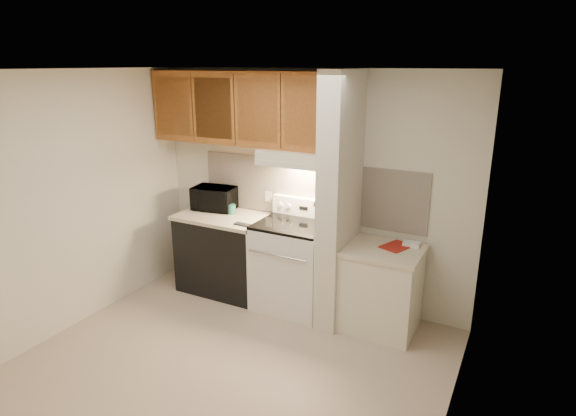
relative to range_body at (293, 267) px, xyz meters
The scene contains 50 objects.
floor 1.24m from the range_body, 90.00° to the right, with size 3.60×3.60×0.00m, color tan.
ceiling 2.34m from the range_body, 90.00° to the right, with size 3.60×3.60×0.00m, color white.
wall_back 0.86m from the range_body, 90.00° to the left, with size 3.60×0.02×2.50m, color beige.
wall_left 2.28m from the range_body, 147.31° to the right, with size 0.02×3.00×2.50m, color beige.
wall_right 2.28m from the range_body, 32.69° to the right, with size 0.02×3.00×2.50m, color beige.
backsplash 0.84m from the range_body, 90.00° to the left, with size 2.60×0.02×0.63m, color #F9E5D0.
range_body is the anchor object (origin of this frame).
oven_window 0.32m from the range_body, 90.00° to the right, with size 0.50×0.01×0.30m, color black.
oven_handle 0.44m from the range_body, 90.00° to the right, with size 0.02×0.02×0.65m, color silver.
cooktop 0.48m from the range_body, ahead, with size 0.74×0.64×0.03m, color black.
range_backguard 0.66m from the range_body, 90.00° to the left, with size 0.76×0.08×0.20m, color silver.
range_display 0.64m from the range_body, 90.00° to the left, with size 0.10×0.01×0.04m, color black.
range_knob_left_outer 0.70m from the range_body, 139.40° to the left, with size 0.05×0.05×0.02m, color silver.
range_knob_left_inner 0.66m from the range_body, 126.87° to the left, with size 0.05×0.05×0.02m, color silver.
range_knob_right_inner 0.66m from the range_body, 53.13° to the left, with size 0.05×0.05×0.02m, color silver.
range_knob_right_outer 0.70m from the range_body, 40.60° to the left, with size 0.05×0.05×0.02m, color silver.
dishwasher_front 0.88m from the range_body, behind, with size 1.00×0.63×0.87m, color black.
left_countertop 0.98m from the range_body, behind, with size 1.04×0.67×0.04m, color beige.
spoon_rest 0.69m from the range_body, 158.40° to the right, with size 0.23×0.07×0.02m, color black.
teal_jar 0.98m from the range_body, behind, with size 0.10×0.10×0.11m, color #277160.
outlet 0.86m from the range_body, 146.31° to the left, with size 0.08×0.01×0.12m, color beige.
microwave 1.25m from the range_body, behind, with size 0.48×0.33×0.27m, color black.
partition_pillar 0.94m from the range_body, ahead, with size 0.22×0.70×2.50m, color beige.
pillar_trim 0.93m from the range_body, ahead, with size 0.01×0.70×0.04m, color #9B5823.
knife_strip 0.95m from the range_body, ahead, with size 0.02×0.42×0.04m, color black.
knife_blade_a 0.87m from the range_body, 29.23° to the right, with size 0.01×0.04×0.16m, color silver.
knife_handle_a 1.01m from the range_body, 28.73° to the right, with size 0.02×0.02×0.10m, color black.
knife_blade_b 0.85m from the range_body, 18.51° to the right, with size 0.01×0.04×0.18m, color silver.
knife_handle_b 0.99m from the range_body, 20.10° to the right, with size 0.02×0.02×0.10m, color black.
knife_blade_c 0.83m from the range_body, ahead, with size 0.01×0.04×0.20m, color silver.
knife_handle_c 0.99m from the range_body, ahead, with size 0.02×0.02×0.10m, color black.
knife_blade_d 0.85m from the range_body, ahead, with size 0.01×0.04×0.16m, color silver.
knife_handle_d 0.98m from the range_body, ahead, with size 0.02×0.02×0.10m, color black.
knife_blade_e 0.85m from the range_body, 16.24° to the left, with size 0.01×0.04×0.18m, color silver.
knife_handle_e 0.99m from the range_body, 16.99° to the left, with size 0.02×0.02×0.10m, color black.
oven_mitt 0.85m from the range_body, 23.58° to the left, with size 0.03×0.10×0.25m, color gray.
right_cab_base 0.97m from the range_body, ahead, with size 0.70×0.60×0.81m, color beige.
right_countertop 1.04m from the range_body, ahead, with size 0.74×0.64×0.04m, color beige.
red_folder 1.14m from the range_body, ahead, with size 0.22×0.29×0.01m, color maroon.
white_box 1.27m from the range_body, ahead, with size 0.16×0.10×0.04m, color white.
range_hood 1.17m from the range_body, 90.00° to the left, with size 0.78×0.44×0.15m, color beige.
hood_lip 1.12m from the range_body, 90.00° to the right, with size 0.78×0.04×0.06m, color beige.
upper_cabinets 1.77m from the range_body, 166.16° to the left, with size 2.18×0.33×0.77m, color #9B5823.
cab_door_a 2.22m from the range_body, behind, with size 0.46×0.01×0.63m, color #9B5823.
cab_gap_a 2.04m from the range_body, behind, with size 0.01×0.01×0.73m, color black.
cab_door_b 1.89m from the range_body, behind, with size 0.46×0.01×0.63m, color #9B5823.
cab_gap_b 1.77m from the range_body, behind, with size 0.01×0.01×0.73m, color black.
cab_door_c 1.68m from the range_body, behind, with size 0.46×0.01×0.63m, color #9B5823.
cab_gap_c 1.63m from the range_body, behind, with size 0.01×0.01×0.73m, color black.
cab_door_d 1.63m from the range_body, ahead, with size 0.46×0.01×0.63m, color #9B5823.
Camera 1 is at (2.13, -3.07, 2.55)m, focal length 30.00 mm.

